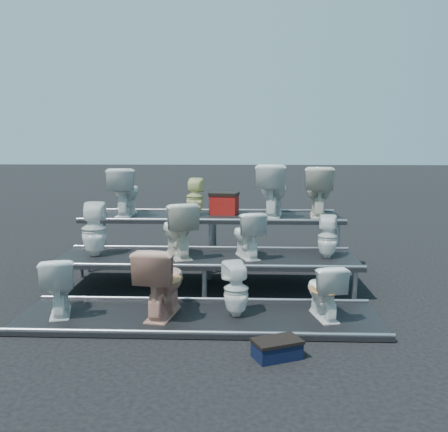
{
  "coord_description": "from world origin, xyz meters",
  "views": [
    {
      "loc": [
        0.52,
        -6.89,
        2.06
      ],
      "look_at": [
        0.24,
        0.1,
        1.03
      ],
      "focal_mm": 40.0,
      "sensor_mm": 36.0,
      "label": 1
    }
  ],
  "objects_px": {
    "toilet_5": "(178,229)",
    "toilet_11": "(318,191)",
    "toilet_4": "(94,229)",
    "red_crate": "(224,205)",
    "toilet_3": "(324,290)",
    "toilet_0": "(59,285)",
    "toilet_6": "(247,234)",
    "toilet_9": "(195,197)",
    "step_stool": "(277,350)",
    "toilet_1": "(162,281)",
    "toilet_8": "(125,192)",
    "toilet_10": "(273,190)",
    "toilet_2": "(236,289)",
    "toilet_7": "(328,237)"
  },
  "relations": [
    {
      "from": "toilet_6",
      "to": "red_crate",
      "type": "height_order",
      "value": "red_crate"
    },
    {
      "from": "toilet_0",
      "to": "toilet_11",
      "type": "bearing_deg",
      "value": -158.94
    },
    {
      "from": "toilet_4",
      "to": "toilet_11",
      "type": "relative_size",
      "value": 0.93
    },
    {
      "from": "toilet_0",
      "to": "toilet_1",
      "type": "bearing_deg",
      "value": 163.55
    },
    {
      "from": "toilet_1",
      "to": "toilet_5",
      "type": "height_order",
      "value": "toilet_5"
    },
    {
      "from": "toilet_1",
      "to": "step_stool",
      "type": "relative_size",
      "value": 1.88
    },
    {
      "from": "toilet_4",
      "to": "step_stool",
      "type": "distance_m",
      "value": 3.45
    },
    {
      "from": "toilet_5",
      "to": "toilet_11",
      "type": "relative_size",
      "value": 0.95
    },
    {
      "from": "toilet_0",
      "to": "red_crate",
      "type": "distance_m",
      "value": 3.39
    },
    {
      "from": "toilet_6",
      "to": "toilet_2",
      "type": "bearing_deg",
      "value": 64.85
    },
    {
      "from": "red_crate",
      "to": "toilet_2",
      "type": "bearing_deg",
      "value": -74.82
    },
    {
      "from": "toilet_7",
      "to": "red_crate",
      "type": "xyz_separation_m",
      "value": [
        -1.5,
        1.48,
        0.26
      ]
    },
    {
      "from": "toilet_11",
      "to": "toilet_2",
      "type": "bearing_deg",
      "value": 69.23
    },
    {
      "from": "toilet_0",
      "to": "toilet_8",
      "type": "relative_size",
      "value": 0.87
    },
    {
      "from": "toilet_4",
      "to": "toilet_11",
      "type": "xyz_separation_m",
      "value": [
        3.34,
        1.3,
        0.43
      ]
    },
    {
      "from": "toilet_9",
      "to": "red_crate",
      "type": "xyz_separation_m",
      "value": [
        0.48,
        0.18,
        -0.15
      ]
    },
    {
      "from": "toilet_5",
      "to": "toilet_9",
      "type": "height_order",
      "value": "toilet_9"
    },
    {
      "from": "toilet_1",
      "to": "toilet_2",
      "type": "distance_m",
      "value": 0.87
    },
    {
      "from": "step_stool",
      "to": "toilet_7",
      "type": "bearing_deg",
      "value": 46.24
    },
    {
      "from": "toilet_5",
      "to": "toilet_6",
      "type": "distance_m",
      "value": 0.98
    },
    {
      "from": "toilet_3",
      "to": "toilet_4",
      "type": "relative_size",
      "value": 0.84
    },
    {
      "from": "toilet_8",
      "to": "toilet_7",
      "type": "bearing_deg",
      "value": 156.85
    },
    {
      "from": "toilet_0",
      "to": "step_stool",
      "type": "relative_size",
      "value": 1.57
    },
    {
      "from": "toilet_11",
      "to": "step_stool",
      "type": "distance_m",
      "value": 3.9
    },
    {
      "from": "toilet_5",
      "to": "toilet_11",
      "type": "xyz_separation_m",
      "value": [
        2.15,
        1.3,
        0.42
      ]
    },
    {
      "from": "toilet_9",
      "to": "toilet_11",
      "type": "xyz_separation_m",
      "value": [
        2.03,
        0.0,
        0.1
      ]
    },
    {
      "from": "toilet_4",
      "to": "toilet_9",
      "type": "bearing_deg",
      "value": -143.71
    },
    {
      "from": "toilet_1",
      "to": "toilet_6",
      "type": "height_order",
      "value": "toilet_6"
    },
    {
      "from": "toilet_5",
      "to": "toilet_10",
      "type": "xyz_separation_m",
      "value": [
        1.4,
        1.3,
        0.44
      ]
    },
    {
      "from": "toilet_5",
      "to": "toilet_8",
      "type": "height_order",
      "value": "toilet_8"
    },
    {
      "from": "toilet_9",
      "to": "step_stool",
      "type": "height_order",
      "value": "toilet_9"
    },
    {
      "from": "toilet_9",
      "to": "toilet_10",
      "type": "bearing_deg",
      "value": -174.44
    },
    {
      "from": "toilet_6",
      "to": "toilet_11",
      "type": "height_order",
      "value": "toilet_11"
    },
    {
      "from": "toilet_6",
      "to": "toilet_9",
      "type": "bearing_deg",
      "value": -75.79
    },
    {
      "from": "toilet_1",
      "to": "toilet_4",
      "type": "bearing_deg",
      "value": -38.63
    },
    {
      "from": "toilet_5",
      "to": "toilet_8",
      "type": "distance_m",
      "value": 1.72
    },
    {
      "from": "toilet_8",
      "to": "toilet_10",
      "type": "distance_m",
      "value": 2.45
    },
    {
      "from": "toilet_2",
      "to": "toilet_7",
      "type": "relative_size",
      "value": 1.07
    },
    {
      "from": "toilet_7",
      "to": "step_stool",
      "type": "relative_size",
      "value": 1.37
    },
    {
      "from": "toilet_3",
      "to": "red_crate",
      "type": "xyz_separation_m",
      "value": [
        -1.26,
        2.78,
        0.64
      ]
    },
    {
      "from": "red_crate",
      "to": "toilet_9",
      "type": "bearing_deg",
      "value": -149.24
    },
    {
      "from": "toilet_5",
      "to": "toilet_10",
      "type": "height_order",
      "value": "toilet_10"
    },
    {
      "from": "toilet_4",
      "to": "red_crate",
      "type": "distance_m",
      "value": 2.33
    },
    {
      "from": "step_stool",
      "to": "toilet_2",
      "type": "bearing_deg",
      "value": 88.63
    },
    {
      "from": "toilet_5",
      "to": "step_stool",
      "type": "bearing_deg",
      "value": 96.54
    },
    {
      "from": "toilet_5",
      "to": "red_crate",
      "type": "distance_m",
      "value": 1.6
    },
    {
      "from": "red_crate",
      "to": "toilet_8",
      "type": "bearing_deg",
      "value": -163.65
    },
    {
      "from": "toilet_1",
      "to": "toilet_4",
      "type": "xyz_separation_m",
      "value": [
        -1.18,
        1.3,
        0.37
      ]
    },
    {
      "from": "toilet_11",
      "to": "toilet_10",
      "type": "bearing_deg",
      "value": 5.83
    },
    {
      "from": "toilet_0",
      "to": "toilet_11",
      "type": "xyz_separation_m",
      "value": [
        3.39,
        2.6,
        0.87
      ]
    }
  ]
}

